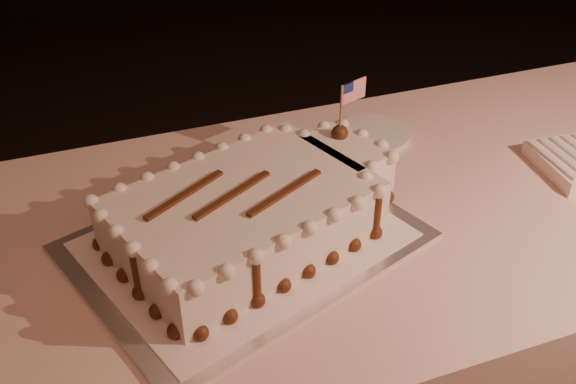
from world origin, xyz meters
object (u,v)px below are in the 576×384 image
object	(u,v)px
cake_board	(245,241)
sheet_cake	(258,209)
banquet_table	(347,342)
side_plate	(372,134)

from	to	relation	value
cake_board	sheet_cake	bearing A→B (deg)	0.17
cake_board	sheet_cake	distance (m)	0.06
cake_board	banquet_table	bearing A→B (deg)	-11.86
banquet_table	side_plate	bearing A→B (deg)	57.84
banquet_table	cake_board	xyz separation A→B (m)	(-0.23, -0.03, 0.38)
sheet_cake	side_plate	distance (m)	0.43
sheet_cake	cake_board	bearing A→B (deg)	-160.26
cake_board	side_plate	world-z (taller)	side_plate
side_plate	banquet_table	bearing A→B (deg)	-122.16
cake_board	side_plate	size ratio (longest dim) A/B	3.36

